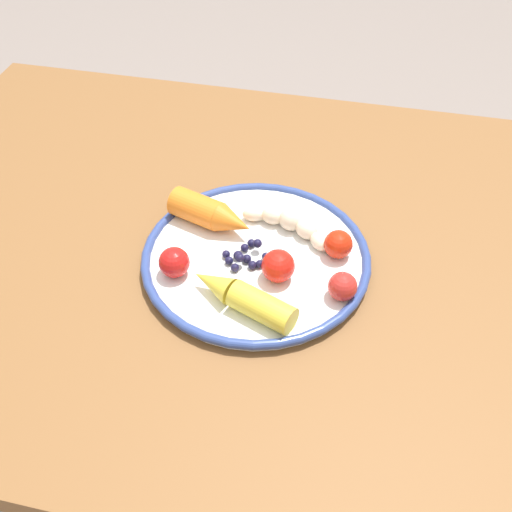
{
  "coord_description": "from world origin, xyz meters",
  "views": [
    {
      "loc": [
        0.16,
        -0.57,
        1.3
      ],
      "look_at": [
        0.04,
        -0.03,
        0.75
      ],
      "focal_mm": 42.73,
      "sensor_mm": 36.0,
      "label": 1
    }
  ],
  "objects_px": {
    "carrot_orange": "(212,214)",
    "tomato_near": "(338,244)",
    "dining_table": "(236,288)",
    "plate": "(256,258)",
    "blueberry_pile": "(246,256)",
    "banana": "(289,223)",
    "tomato_mid": "(174,262)",
    "tomato_far": "(343,286)",
    "carrot_yellow": "(243,297)",
    "tomato_extra": "(278,266)"
  },
  "relations": [
    {
      "from": "dining_table",
      "to": "tomato_mid",
      "type": "bearing_deg",
      "value": -122.66
    },
    {
      "from": "plate",
      "to": "tomato_extra",
      "type": "distance_m",
      "value": 0.05
    },
    {
      "from": "dining_table",
      "to": "blueberry_pile",
      "type": "bearing_deg",
      "value": -59.81
    },
    {
      "from": "banana",
      "to": "blueberry_pile",
      "type": "xyz_separation_m",
      "value": [
        -0.04,
        -0.07,
        -0.01
      ]
    },
    {
      "from": "carrot_yellow",
      "to": "tomato_near",
      "type": "bearing_deg",
      "value": 48.88
    },
    {
      "from": "plate",
      "to": "blueberry_pile",
      "type": "distance_m",
      "value": 0.02
    },
    {
      "from": "carrot_orange",
      "to": "tomato_near",
      "type": "xyz_separation_m",
      "value": [
        0.17,
        -0.02,
        -0.0
      ]
    },
    {
      "from": "plate",
      "to": "carrot_yellow",
      "type": "relative_size",
      "value": 2.17
    },
    {
      "from": "carrot_orange",
      "to": "tomato_extra",
      "type": "bearing_deg",
      "value": -35.64
    },
    {
      "from": "tomato_far",
      "to": "tomato_extra",
      "type": "xyz_separation_m",
      "value": [
        -0.08,
        0.01,
        0.0
      ]
    },
    {
      "from": "dining_table",
      "to": "tomato_near",
      "type": "distance_m",
      "value": 0.19
    },
    {
      "from": "banana",
      "to": "tomato_mid",
      "type": "relative_size",
      "value": 3.33
    },
    {
      "from": "banana",
      "to": "carrot_orange",
      "type": "xyz_separation_m",
      "value": [
        -0.1,
        -0.01,
        0.01
      ]
    },
    {
      "from": "carrot_yellow",
      "to": "tomato_extra",
      "type": "relative_size",
      "value": 3.29
    },
    {
      "from": "dining_table",
      "to": "carrot_yellow",
      "type": "bearing_deg",
      "value": -71.35
    },
    {
      "from": "plate",
      "to": "tomato_mid",
      "type": "bearing_deg",
      "value": -150.65
    },
    {
      "from": "tomato_far",
      "to": "tomato_extra",
      "type": "distance_m",
      "value": 0.08
    },
    {
      "from": "tomato_near",
      "to": "blueberry_pile",
      "type": "bearing_deg",
      "value": -162.84
    },
    {
      "from": "dining_table",
      "to": "tomato_near",
      "type": "relative_size",
      "value": 29.13
    },
    {
      "from": "plate",
      "to": "tomato_extra",
      "type": "xyz_separation_m",
      "value": [
        0.03,
        -0.03,
        0.02
      ]
    },
    {
      "from": "plate",
      "to": "carrot_orange",
      "type": "xyz_separation_m",
      "value": [
        -0.07,
        0.04,
        0.02
      ]
    },
    {
      "from": "tomato_near",
      "to": "tomato_far",
      "type": "xyz_separation_m",
      "value": [
        0.01,
        -0.07,
        -0.0
      ]
    },
    {
      "from": "tomato_extra",
      "to": "blueberry_pile",
      "type": "bearing_deg",
      "value": 155.06
    },
    {
      "from": "banana",
      "to": "tomato_near",
      "type": "xyz_separation_m",
      "value": [
        0.07,
        -0.03,
        0.01
      ]
    },
    {
      "from": "tomato_far",
      "to": "carrot_yellow",
      "type": "bearing_deg",
      "value": -159.49
    },
    {
      "from": "banana",
      "to": "tomato_mid",
      "type": "height_order",
      "value": "tomato_mid"
    },
    {
      "from": "carrot_yellow",
      "to": "dining_table",
      "type": "bearing_deg",
      "value": 108.65
    },
    {
      "from": "tomato_far",
      "to": "carrot_orange",
      "type": "bearing_deg",
      "value": 154.37
    },
    {
      "from": "plate",
      "to": "carrot_orange",
      "type": "relative_size",
      "value": 2.38
    },
    {
      "from": "dining_table",
      "to": "tomato_far",
      "type": "xyz_separation_m",
      "value": [
        0.15,
        -0.08,
        0.13
      ]
    },
    {
      "from": "carrot_orange",
      "to": "blueberry_pile",
      "type": "distance_m",
      "value": 0.08
    },
    {
      "from": "carrot_yellow",
      "to": "tomato_extra",
      "type": "distance_m",
      "value": 0.06
    },
    {
      "from": "carrot_orange",
      "to": "tomato_mid",
      "type": "bearing_deg",
      "value": -102.41
    },
    {
      "from": "blueberry_pile",
      "to": "carrot_orange",
      "type": "bearing_deg",
      "value": 137.63
    },
    {
      "from": "plate",
      "to": "banana",
      "type": "distance_m",
      "value": 0.07
    },
    {
      "from": "carrot_orange",
      "to": "tomato_far",
      "type": "relative_size",
      "value": 3.5
    },
    {
      "from": "blueberry_pile",
      "to": "tomato_mid",
      "type": "height_order",
      "value": "tomato_mid"
    },
    {
      "from": "carrot_orange",
      "to": "blueberry_pile",
      "type": "xyz_separation_m",
      "value": [
        0.06,
        -0.05,
        -0.01
      ]
    },
    {
      "from": "blueberry_pile",
      "to": "tomato_far",
      "type": "distance_m",
      "value": 0.13
    },
    {
      "from": "blueberry_pile",
      "to": "tomato_far",
      "type": "xyz_separation_m",
      "value": [
        0.13,
        -0.04,
        0.01
      ]
    },
    {
      "from": "carrot_orange",
      "to": "plate",
      "type": "bearing_deg",
      "value": -32.14
    },
    {
      "from": "carrot_orange",
      "to": "carrot_yellow",
      "type": "relative_size",
      "value": 0.91
    },
    {
      "from": "plate",
      "to": "blueberry_pile",
      "type": "height_order",
      "value": "blueberry_pile"
    },
    {
      "from": "dining_table",
      "to": "plate",
      "type": "height_order",
      "value": "plate"
    },
    {
      "from": "tomato_extra",
      "to": "tomato_mid",
      "type": "bearing_deg",
      "value": -170.78
    },
    {
      "from": "plate",
      "to": "carrot_yellow",
      "type": "xyz_separation_m",
      "value": [
        0.0,
        -0.09,
        0.02
      ]
    },
    {
      "from": "tomato_extra",
      "to": "banana",
      "type": "bearing_deg",
      "value": 91.74
    },
    {
      "from": "carrot_orange",
      "to": "tomato_near",
      "type": "relative_size",
      "value": 3.35
    },
    {
      "from": "blueberry_pile",
      "to": "tomato_extra",
      "type": "bearing_deg",
      "value": -24.94
    },
    {
      "from": "tomato_far",
      "to": "tomato_mid",
      "type": "bearing_deg",
      "value": -178.14
    }
  ]
}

